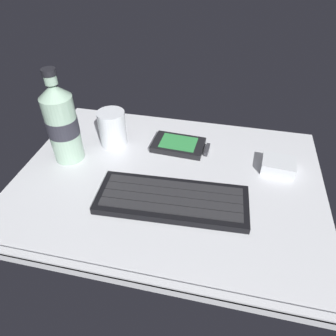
% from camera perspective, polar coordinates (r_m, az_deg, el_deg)
% --- Properties ---
extents(ground_plane, '(0.64, 0.48, 0.03)m').
position_cam_1_polar(ground_plane, '(0.65, -0.04, -2.80)').
color(ground_plane, silver).
extents(keyboard, '(0.30, 0.13, 0.02)m').
position_cam_1_polar(keyboard, '(0.59, 0.78, -5.85)').
color(keyboard, black).
rests_on(keyboard, ground_plane).
extents(handheld_device, '(0.13, 0.08, 0.02)m').
position_cam_1_polar(handheld_device, '(0.73, 2.44, 4.24)').
color(handheld_device, black).
rests_on(handheld_device, ground_plane).
extents(juice_cup, '(0.06, 0.06, 0.09)m').
position_cam_1_polar(juice_cup, '(0.74, -10.24, 7.04)').
color(juice_cup, silver).
rests_on(juice_cup, ground_plane).
extents(water_bottle, '(0.07, 0.07, 0.21)m').
position_cam_1_polar(water_bottle, '(0.69, -19.11, 7.91)').
color(water_bottle, '#9EC1A8').
rests_on(water_bottle, ground_plane).
extents(charger_block, '(0.07, 0.06, 0.02)m').
position_cam_1_polar(charger_block, '(0.71, 19.80, 0.49)').
color(charger_block, silver).
rests_on(charger_block, ground_plane).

